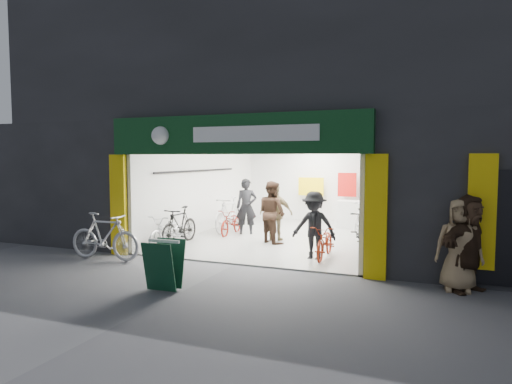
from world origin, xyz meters
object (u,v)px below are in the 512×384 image
Objects in this scene: bike_left_front at (168,232)px; sandwich_board at (164,264)px; bike_right_front at (360,230)px; parked_bike at (105,236)px; pedestrian_near at (459,245)px.

sandwich_board reaches higher than bike_left_front.
parked_bike is (-5.66, -3.45, 0.02)m from bike_right_front.
bike_left_front is 1.03× the size of pedestrian_near.
bike_right_front is at bearing -61.04° from parked_bike.
parked_bike is at bearing 145.93° from sandwich_board.
bike_left_front is at bearing -172.46° from bike_right_front.
bike_right_front is 1.09× the size of pedestrian_near.
bike_right_front is 6.62m from parked_bike.
sandwich_board is at bearing -122.98° from parked_bike.
pedestrian_near is at bearing -89.32° from parked_bike.
bike_left_front is at bearing 118.45° from sandwich_board.
pedestrian_near is (7.98, 0.43, 0.29)m from parked_bike.
bike_left_front is 1.93m from parked_bike.
pedestrian_near reaches higher than parked_bike.
bike_left_front is 7.46m from pedestrian_near.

